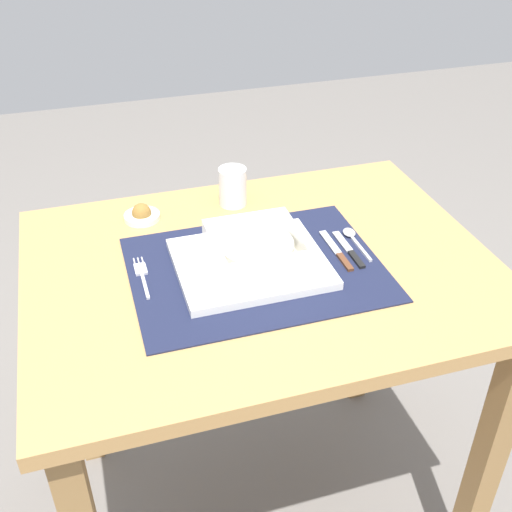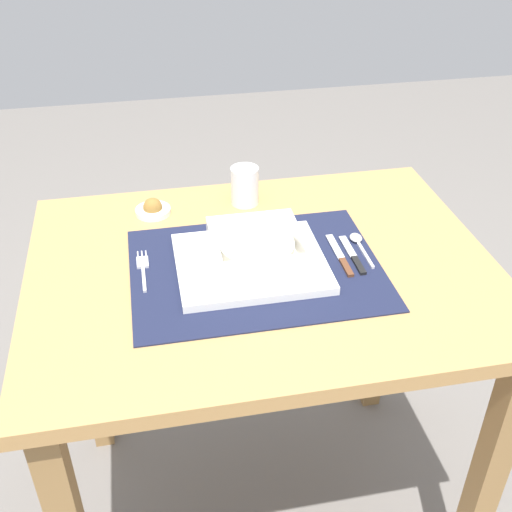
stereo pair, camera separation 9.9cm
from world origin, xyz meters
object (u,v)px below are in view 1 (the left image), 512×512
Objects in this scene: fork at (142,274)px; condiment_saucer at (142,215)px; spoon at (352,236)px; butter_knife at (350,251)px; drinking_glass at (233,188)px; porridge_bowl at (256,250)px; dining_table at (261,313)px; bread_knife at (338,253)px.

condiment_saucer is (0.03, 0.21, 0.01)m from fork.
spoon is 0.90× the size of butter_knife.
spoon is at bearing -48.02° from drinking_glass.
porridge_bowl is 1.42× the size of spoon.
spoon is (0.20, 0.03, 0.13)m from dining_table.
fork reaches higher than dining_table.
bread_knife is (0.16, -0.01, -0.03)m from porridge_bowl.
drinking_glass reaches higher than butter_knife.
condiment_saucer is at bearing -177.60° from drinking_glass.
bread_knife is (0.37, -0.04, 0.00)m from fork.
fork is at bearing -137.25° from drinking_glass.
drinking_glass reaches higher than spoon.
porridge_bowl is 2.23× the size of condiment_saucer.
condiment_saucer is (-0.20, -0.01, -0.03)m from drinking_glass.
drinking_glass reaches higher than condiment_saucer.
condiment_saucer reaches higher than fork.
bread_knife is (-0.05, -0.04, -0.00)m from spoon.
dining_table is 11.78× the size of condiment_saucer.
dining_table is 6.18× the size of bread_knife.
fork is at bearing 171.62° from porridge_bowl.
bread_knife is at bearing -35.81° from condiment_saucer.
dining_table is at bearing 173.57° from bread_knife.
drinking_glass is at bearing 118.57° from bread_knife.
dining_table is 6.73× the size of butter_knife.
bread_knife reaches higher than fork.
condiment_saucer is (-0.34, 0.25, 0.00)m from bread_knife.
drinking_glass is (-0.17, 0.26, 0.03)m from butter_knife.
condiment_saucer is at bearing 142.52° from butter_knife.
fork is 1.11× the size of spoon.
fork is 0.38m from bread_knife.
dining_table is 0.22m from butter_knife.
condiment_saucer is at bearing 151.43° from spoon.
condiment_saucer is at bearing 85.03° from fork.
porridge_bowl is at bearing -52.81° from condiment_saucer.
bread_knife is at bearing -138.76° from spoon.
condiment_saucer is at bearing 143.92° from bread_knife.
drinking_glass is 0.20m from condiment_saucer.
bread_knife is 0.42m from condiment_saucer.
butter_knife is (0.19, -0.01, -0.03)m from porridge_bowl.
spoon is at bearing 9.55° from porridge_bowl.
condiment_saucer is (-0.18, 0.24, -0.03)m from porridge_bowl.
butter_knife is at bearing -7.91° from bread_knife.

